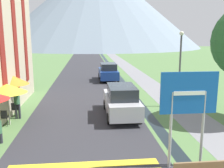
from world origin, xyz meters
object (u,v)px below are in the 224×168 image
Objects in this scene: cafe_chair_far_right at (15,108)px; cafe_umbrella_middle_yellow at (7,88)px; parked_car_far at (108,72)px; cafe_chair_middle at (4,116)px; road_sign at (188,103)px; cafe_umbrella_rear_orange at (12,80)px; streetlamp at (180,62)px; parked_car_near at (121,101)px; person_standing_terrace at (17,101)px.

cafe_umbrella_middle_yellow is at bearing -101.57° from cafe_chair_far_right.
cafe_umbrella_middle_yellow is at bearing -116.60° from parked_car_far.
cafe_chair_middle is at bearing -117.14° from parked_car_far.
cafe_umbrella_rear_orange is (-7.91, 7.34, -0.35)m from road_sign.
streetlamp is (10.28, 2.62, 2.41)m from cafe_chair_middle.
parked_car_near is 5.18× the size of cafe_chair_middle.
road_sign reaches higher than parked_car_far.
cafe_chair_middle is 1.46m from cafe_umbrella_middle_yellow.
parked_car_near is 6.11m from cafe_chair_far_right.
streetlamp reaches higher than parked_car_near.
parked_car_near is at bearing 104.13° from road_sign.
streetlamp is at bearing -69.47° from parked_car_far.
person_standing_terrace is (0.17, 0.96, -0.95)m from cafe_umbrella_middle_yellow.
cafe_umbrella_rear_orange reaches higher than cafe_umbrella_middle_yellow.
streetlamp is at bearing 33.87° from cafe_chair_middle.
parked_car_near is at bearing -158.40° from streetlamp.
cafe_umbrella_rear_orange is (-6.66, -10.24, 1.09)m from parked_car_far.
streetlamp is (4.01, 1.59, 2.01)m from parked_car_near.
person_standing_terrace is (-7.37, 6.01, -1.35)m from road_sign.
parked_car_near reaches higher than person_standing_terrace.
road_sign is 4.04× the size of cafe_chair_far_right.
person_standing_terrace is (-5.88, 0.09, 0.09)m from parked_car_near.
road_sign is 17.69m from parked_car_far.
cafe_chair_middle is at bearing 147.80° from road_sign.
cafe_chair_far_right is 0.49× the size of person_standing_terrace.
parked_car_far is 2.40× the size of person_standing_terrace.
cafe_umbrella_middle_yellow is 2.32m from cafe_umbrella_rear_orange.
parked_car_near is 2.54× the size of person_standing_terrace.
parked_car_near and parked_car_far have the same top height.
parked_car_far is 12.91m from cafe_chair_far_right.
road_sign is at bearing -85.91° from parked_car_far.
streetlamp is at bearing 8.60° from person_standing_terrace.
streetlamp reaches higher than cafe_umbrella_middle_yellow.
parked_car_far reaches higher than person_standing_terrace.
parked_car_near is 1.94× the size of cafe_umbrella_rear_orange.
cafe_chair_far_right is (-7.57, 6.34, -1.84)m from road_sign.
person_standing_terrace is at bearing -117.82° from parked_car_far.
parked_car_far is (0.23, 11.67, -0.00)m from parked_car_near.
cafe_umbrella_rear_orange reaches higher than parked_car_far.
parked_car_near is 2.02× the size of cafe_umbrella_middle_yellow.
parked_car_far is at bearing 47.49° from cafe_chair_far_right.
cafe_umbrella_rear_orange is at bearing 112.38° from person_standing_terrace.
cafe_umbrella_middle_yellow is at bearing 54.16° from cafe_chair_middle.
parked_car_far is at bearing 94.09° from road_sign.
streetlamp reaches higher than parked_car_far.
road_sign is at bearing -75.87° from parked_car_near.
streetlamp reaches higher than cafe_umbrella_rear_orange.
cafe_umbrella_rear_orange is at bearing 113.03° from cafe_chair_middle.
parked_car_near is 5.18× the size of cafe_chair_far_right.
cafe_umbrella_rear_orange reaches higher than cafe_chair_far_right.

